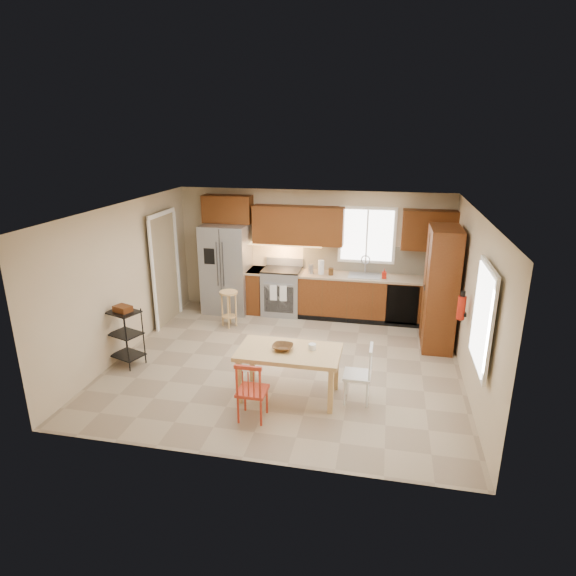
% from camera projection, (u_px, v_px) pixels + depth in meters
% --- Properties ---
extents(floor, '(5.50, 5.50, 0.00)m').
position_uv_depth(floor, '(286.00, 362.00, 7.85)').
color(floor, tan).
rests_on(floor, ground).
extents(ceiling, '(5.50, 5.00, 0.02)m').
position_uv_depth(ceiling, '(286.00, 209.00, 7.07)').
color(ceiling, silver).
rests_on(ceiling, ground).
extents(wall_back, '(5.50, 0.02, 2.50)m').
position_uv_depth(wall_back, '(312.00, 252.00, 9.79)').
color(wall_back, '#CCB793').
rests_on(wall_back, ground).
extents(wall_front, '(5.50, 0.02, 2.50)m').
position_uv_depth(wall_front, '(238.00, 362.00, 5.14)').
color(wall_front, '#CCB793').
rests_on(wall_front, ground).
extents(wall_left, '(0.02, 5.00, 2.50)m').
position_uv_depth(wall_left, '(125.00, 279.00, 7.99)').
color(wall_left, '#CCB793').
rests_on(wall_left, ground).
extents(wall_right, '(0.02, 5.00, 2.50)m').
position_uv_depth(wall_right, '(473.00, 302.00, 6.93)').
color(wall_right, '#CCB793').
rests_on(wall_right, ground).
extents(refrigerator, '(0.92, 0.75, 1.82)m').
position_uv_depth(refrigerator, '(227.00, 268.00, 9.87)').
color(refrigerator, gray).
rests_on(refrigerator, floor).
extents(range_stove, '(0.76, 0.63, 0.92)m').
position_uv_depth(range_stove, '(282.00, 292.00, 9.85)').
color(range_stove, gray).
rests_on(range_stove, floor).
extents(base_cabinet_narrow, '(0.30, 0.60, 0.90)m').
position_uv_depth(base_cabinet_narrow, '(256.00, 290.00, 9.97)').
color(base_cabinet_narrow, '#643212').
rests_on(base_cabinet_narrow, floor).
extents(base_cabinet_run, '(2.92, 0.60, 0.90)m').
position_uv_depth(base_cabinet_run, '(373.00, 298.00, 9.51)').
color(base_cabinet_run, '#643212').
rests_on(base_cabinet_run, floor).
extents(dishwasher, '(0.60, 0.02, 0.78)m').
position_uv_depth(dishwasher, '(402.00, 305.00, 9.13)').
color(dishwasher, black).
rests_on(dishwasher, floor).
extents(backsplash, '(2.92, 0.03, 0.55)m').
position_uv_depth(backsplash, '(375.00, 259.00, 9.55)').
color(backsplash, beige).
rests_on(backsplash, wall_back).
extents(upper_over_fridge, '(1.00, 0.35, 0.55)m').
position_uv_depth(upper_over_fridge, '(228.00, 209.00, 9.69)').
color(upper_over_fridge, '#59270E').
rests_on(upper_over_fridge, wall_back).
extents(upper_left_block, '(1.80, 0.35, 0.75)m').
position_uv_depth(upper_left_block, '(298.00, 225.00, 9.49)').
color(upper_left_block, '#59270E').
rests_on(upper_left_block, wall_back).
extents(upper_right_block, '(1.00, 0.35, 0.75)m').
position_uv_depth(upper_right_block, '(429.00, 230.00, 9.01)').
color(upper_right_block, '#59270E').
rests_on(upper_right_block, wall_back).
extents(window_back, '(1.12, 0.04, 1.12)m').
position_uv_depth(window_back, '(367.00, 235.00, 9.43)').
color(window_back, white).
rests_on(window_back, wall_back).
extents(sink, '(0.62, 0.46, 0.16)m').
position_uv_depth(sink, '(364.00, 278.00, 9.42)').
color(sink, gray).
rests_on(sink, base_cabinet_run).
extents(undercab_glow, '(1.60, 0.30, 0.01)m').
position_uv_depth(undercab_glow, '(283.00, 244.00, 9.65)').
color(undercab_glow, '#FFBF66').
rests_on(undercab_glow, wall_back).
extents(soap_bottle, '(0.09, 0.09, 0.19)m').
position_uv_depth(soap_bottle, '(384.00, 274.00, 9.21)').
color(soap_bottle, '#AB1A0B').
rests_on(soap_bottle, base_cabinet_run).
extents(paper_towel, '(0.12, 0.12, 0.28)m').
position_uv_depth(paper_towel, '(321.00, 267.00, 9.48)').
color(paper_towel, white).
rests_on(paper_towel, base_cabinet_run).
extents(canister_steel, '(0.11, 0.11, 0.18)m').
position_uv_depth(canister_steel, '(311.00, 269.00, 9.53)').
color(canister_steel, gray).
rests_on(canister_steel, base_cabinet_run).
extents(canister_wood, '(0.10, 0.10, 0.14)m').
position_uv_depth(canister_wood, '(331.00, 272.00, 9.44)').
color(canister_wood, '#533316').
rests_on(canister_wood, base_cabinet_run).
extents(pantry, '(0.50, 0.95, 2.10)m').
position_uv_depth(pantry, '(440.00, 288.00, 8.17)').
color(pantry, '#643212').
rests_on(pantry, floor).
extents(fire_extinguisher, '(0.12, 0.12, 0.36)m').
position_uv_depth(fire_extinguisher, '(461.00, 308.00, 7.14)').
color(fire_extinguisher, '#AB1A0B').
rests_on(fire_extinguisher, wall_right).
extents(window_right, '(0.04, 1.02, 1.32)m').
position_uv_depth(window_right, '(483.00, 318.00, 5.81)').
color(window_right, white).
rests_on(window_right, wall_right).
extents(doorway, '(0.04, 0.95, 2.10)m').
position_uv_depth(doorway, '(165.00, 270.00, 9.25)').
color(doorway, '#8C7A59').
rests_on(doorway, wall_left).
extents(dining_table, '(1.43, 0.81, 0.69)m').
position_uv_depth(dining_table, '(289.00, 374.00, 6.77)').
color(dining_table, '#DAB06D').
rests_on(dining_table, floor).
extents(chair_red, '(0.39, 0.39, 0.84)m').
position_uv_depth(chair_red, '(252.00, 390.00, 6.21)').
color(chair_red, '#AC2F1A').
rests_on(chair_red, floor).
extents(chair_white, '(0.39, 0.39, 0.84)m').
position_uv_depth(chair_white, '(357.00, 374.00, 6.61)').
color(chair_white, white).
rests_on(chair_white, floor).
extents(table_bowl, '(0.29, 0.29, 0.07)m').
position_uv_depth(table_bowl, '(283.00, 350.00, 6.68)').
color(table_bowl, '#533316').
rests_on(table_bowl, dining_table).
extents(table_jar, '(0.10, 0.10, 0.11)m').
position_uv_depth(table_jar, '(312.00, 348.00, 6.68)').
color(table_jar, white).
rests_on(table_jar, dining_table).
extents(bar_stool, '(0.44, 0.44, 0.71)m').
position_uv_depth(bar_stool, '(229.00, 309.00, 9.21)').
color(bar_stool, '#DAB06D').
rests_on(bar_stool, floor).
extents(utility_cart, '(0.57, 0.51, 0.95)m').
position_uv_depth(utility_cart, '(126.00, 337.00, 7.67)').
color(utility_cart, black).
rests_on(utility_cart, floor).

